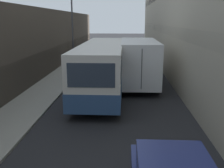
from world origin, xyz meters
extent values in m
plane|color=#232326|center=(0.00, 15.00, 0.00)|extent=(150.00, 150.00, 0.00)
cube|color=gray|center=(-4.46, 15.00, 0.06)|extent=(2.38, 60.00, 0.11)
cube|color=#51473D|center=(-6.85, 15.00, 2.68)|extent=(2.40, 60.00, 5.35)
cube|color=black|center=(-6.19, 15.00, 1.07)|extent=(1.08, 60.00, 2.14)
cube|color=#333D47|center=(4.42, 15.00, 3.66)|extent=(1.08, 60.00, 0.70)
cube|color=silver|center=(-0.81, 15.16, 1.73)|extent=(2.48, 10.88, 2.60)
cube|color=#2D4C7A|center=(-0.81, 15.16, 0.88)|extent=(2.50, 10.90, 0.90)
cube|color=#2D3847|center=(-0.81, 15.16, 2.12)|extent=(2.51, 10.01, 0.83)
cube|color=#2D3847|center=(-0.81, 9.71, 2.18)|extent=(2.03, 0.04, 1.04)
cylinder|color=black|center=(-1.90, 18.54, 0.50)|extent=(0.24, 1.00, 1.00)
cylinder|color=black|center=(0.28, 18.54, 0.50)|extent=(0.24, 1.00, 1.00)
cylinder|color=black|center=(-1.90, 11.79, 0.50)|extent=(0.24, 1.00, 1.00)
cylinder|color=black|center=(0.28, 11.79, 0.50)|extent=(0.24, 1.00, 1.00)
cube|color=silver|center=(1.55, 21.04, 1.35)|extent=(2.28, 2.44, 1.88)
cube|color=silver|center=(1.55, 16.68, 1.76)|extent=(2.38, 6.28, 2.70)
cube|color=#4C4C4C|center=(1.55, 13.54, 1.76)|extent=(0.05, 0.02, 2.30)
cylinder|color=black|center=(0.48, 21.04, 0.48)|extent=(0.22, 0.96, 0.96)
cylinder|color=black|center=(2.61, 21.04, 0.48)|extent=(0.22, 0.96, 0.96)
cylinder|color=black|center=(0.48, 14.96, 0.48)|extent=(0.22, 0.96, 0.96)
cylinder|color=black|center=(2.61, 14.96, 0.48)|extent=(0.22, 0.96, 0.96)
cube|color=#BCBCC1|center=(-0.70, 27.02, 1.14)|extent=(1.99, 4.30, 1.77)
cube|color=#2D3847|center=(-0.70, 28.84, 1.45)|extent=(1.59, 0.04, 0.62)
cylinder|color=black|center=(-1.60, 28.26, 0.32)|extent=(0.16, 0.64, 0.64)
cylinder|color=black|center=(0.19, 28.26, 0.32)|extent=(0.16, 0.64, 0.64)
cylinder|color=black|center=(-1.60, 25.77, 0.32)|extent=(0.16, 0.64, 0.64)
cylinder|color=black|center=(0.19, 25.77, 0.32)|extent=(0.16, 0.64, 0.64)
cylinder|color=#38383D|center=(-3.53, 19.71, 3.30)|extent=(0.12, 0.12, 6.38)
camera|label=1|loc=(0.63, -0.97, 4.43)|focal=42.00mm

